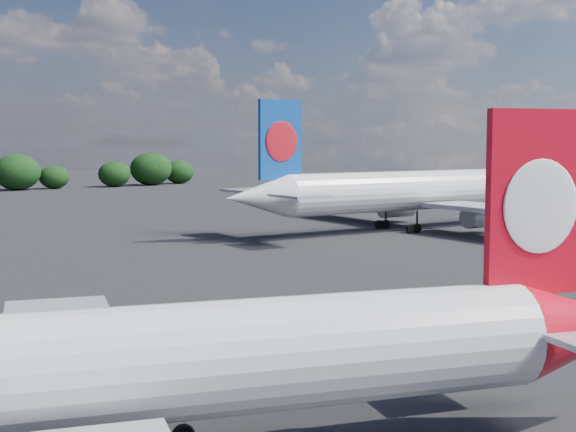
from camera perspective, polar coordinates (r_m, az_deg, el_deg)
qantas_airliner at (r=29.90m, az=-8.89°, el=-10.54°), size 40.61×39.02×13.63m
china_southern_airliner at (r=111.94m, az=8.19°, el=1.69°), size 53.51×50.92×17.45m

